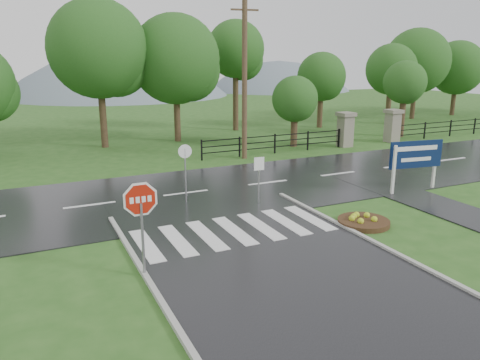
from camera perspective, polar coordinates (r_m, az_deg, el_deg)
ground at (r=11.91m, az=9.64°, el=-14.16°), size 120.00×120.00×0.00m
main_road at (r=20.27m, az=-6.60°, el=-1.70°), size 90.00×8.00×0.04m
walkway at (r=20.05m, az=23.30°, el=-3.03°), size 2.20×11.00×0.04m
crosswalk at (r=15.84m, az=-0.72°, el=-6.16°), size 6.50×2.80×0.02m
pillar_west at (r=31.38m, az=12.72°, el=6.12°), size 1.00×1.00×2.24m
pillar_east at (r=33.97m, az=18.10°, el=6.39°), size 1.00×1.00×2.24m
fence_west at (r=28.56m, az=4.28°, el=4.68°), size 9.58×0.08×1.20m
hills at (r=77.08m, az=-17.08°, el=-1.87°), size 102.00×48.00×48.00m
treeline at (r=33.72m, az=-12.71°, el=4.67°), size 83.20×5.20×10.00m
stop_sign at (r=12.38m, az=-11.98°, el=-3.36°), size 1.24×0.06×2.79m
estate_billboard at (r=21.51m, az=20.64°, el=2.65°), size 2.56×0.44×2.25m
flower_bed at (r=17.05m, az=14.83°, el=-4.85°), size 1.81×1.81×0.36m
reg_sign_small at (r=18.42m, az=2.33°, el=1.15°), size 0.43×0.07×1.92m
reg_sign_round at (r=18.81m, az=-6.69°, el=1.68°), size 0.55×0.08×2.37m
utility_pole_east at (r=26.64m, az=0.56°, el=12.17°), size 1.57×0.29×8.85m
entrance_tree_left at (r=30.68m, az=6.71°, el=9.73°), size 2.95×2.95×4.57m
entrance_tree_right at (r=36.34m, az=19.45°, el=11.11°), size 3.07×3.07×5.48m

